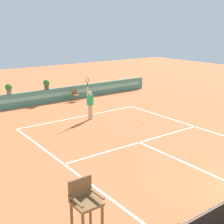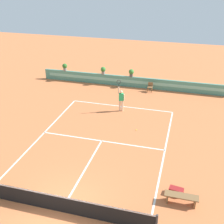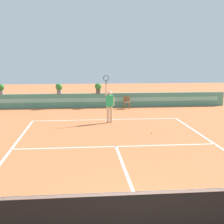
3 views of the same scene
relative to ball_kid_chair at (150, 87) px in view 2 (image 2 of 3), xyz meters
The scene contains 12 objects.
ground_plane 9.83m from the ball_kid_chair, 100.23° to the right, with size 60.00×60.00×0.00m, color #C66B3D.
court_lines 9.12m from the ball_kid_chair, 101.03° to the right, with size 8.32×11.94×0.01m.
net 15.75m from the ball_kid_chair, 96.35° to the right, with size 8.92×0.10×1.00m.
back_wall_barrier 1.89m from the ball_kid_chair, 157.26° to the left, with size 18.00×0.21×1.00m.
ball_kid_chair is the anchor object (origin of this frame).
bench_courtside 14.11m from the ball_kid_chair, 75.27° to the right, with size 1.60×0.44×0.51m.
gear_bag 13.46m from the ball_kid_chair, 75.72° to the right, with size 0.70×0.36×0.36m, color maroon.
tennis_player 4.89m from the ball_kid_chair, 109.16° to the right, with size 0.60×0.30×2.58m.
tennis_ball_near_baseline 7.30m from the ball_kid_chair, 88.67° to the right, with size 0.07×0.07×0.07m, color #CCE033.
potted_plant_far_left 8.70m from the ball_kid_chair, behind, with size 0.48×0.48×0.72m.
potted_plant_centre 2.27m from the ball_kid_chair, 159.25° to the left, with size 0.48×0.48×0.72m.
potted_plant_left 4.81m from the ball_kid_chair, behind, with size 0.48×0.48×0.72m.
Camera 2 is at (4.97, -9.06, 10.15)m, focal length 46.80 mm.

